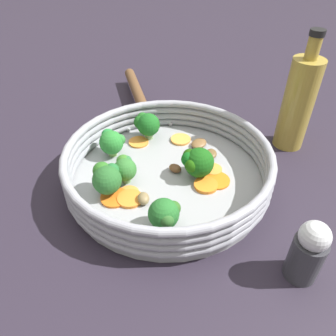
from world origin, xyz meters
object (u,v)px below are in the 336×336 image
at_px(carrot_slice_5, 212,169).
at_px(mushroom_piece_2, 211,154).
at_px(carrot_slice_1, 216,180).
at_px(broccoli_floret_0, 165,214).
at_px(broccoli_floret_2, 197,162).
at_px(broccoli_floret_4, 125,168).
at_px(salt_shaker, 308,252).
at_px(carrot_slice_0, 129,193).
at_px(carrot_slice_7, 130,199).
at_px(carrot_slice_4, 206,185).
at_px(skillet, 168,178).
at_px(broccoli_floret_3, 107,178).
at_px(broccoli_floret_5, 112,142).
at_px(mushroom_piece_0, 199,143).
at_px(carrot_slice_6, 181,139).
at_px(carrot_slice_2, 139,142).
at_px(broccoli_floret_1, 147,124).
at_px(mushroom_piece_1, 175,168).
at_px(oil_bottle, 298,103).
at_px(mushroom_piece_3, 143,198).
at_px(carrot_slice_3, 115,197).

relative_size(carrot_slice_5, mushroom_piece_2, 1.20).
distance_m(carrot_slice_1, broccoli_floret_0, 0.13).
relative_size(carrot_slice_1, broccoli_floret_2, 0.84).
xyz_separation_m(broccoli_floret_4, salt_shaker, (-0.27, -0.07, 0.01)).
height_order(carrot_slice_0, mushroom_piece_2, mushroom_piece_2).
bearing_deg(carrot_slice_7, carrot_slice_4, -116.74).
relative_size(skillet, broccoli_floret_3, 6.17).
height_order(skillet, broccoli_floret_5, broccoli_floret_5).
relative_size(carrot_slice_4, mushroom_piece_0, 1.12).
relative_size(carrot_slice_4, carrot_slice_7, 0.98).
xyz_separation_m(carrot_slice_5, mushroom_piece_0, (0.06, -0.03, 0.00)).
xyz_separation_m(carrot_slice_6, broccoli_floret_4, (-0.02, 0.14, 0.02)).
distance_m(carrot_slice_4, broccoli_floret_0, 0.11).
height_order(carrot_slice_2, broccoli_floret_4, broccoli_floret_4).
bearing_deg(mushroom_piece_2, carrot_slice_4, 127.40).
distance_m(broccoli_floret_0, broccoli_floret_2, 0.12).
bearing_deg(carrot_slice_7, broccoli_floret_1, -47.10).
bearing_deg(carrot_slice_2, carrot_slice_0, 136.43).
height_order(skillet, mushroom_piece_1, mushroom_piece_1).
distance_m(broccoli_floret_1, broccoli_floret_4, 0.12).
height_order(carrot_slice_5, broccoli_floret_4, broccoli_floret_4).
bearing_deg(carrot_slice_5, broccoli_floret_0, 106.38).
relative_size(carrot_slice_4, mushroom_piece_1, 1.68).
relative_size(carrot_slice_0, mushroom_piece_0, 0.96).
bearing_deg(carrot_slice_5, broccoli_floret_2, 75.19).
bearing_deg(broccoli_floret_1, skillet, 158.59).
bearing_deg(carrot_slice_7, broccoli_floret_3, 22.17).
xyz_separation_m(mushroom_piece_0, oil_bottle, (-0.09, -0.15, 0.07)).
height_order(carrot_slice_7, broccoli_floret_5, broccoli_floret_5).
bearing_deg(broccoli_floret_4, carrot_slice_5, -121.39).
relative_size(broccoli_floret_3, broccoli_floret_4, 1.21).
xyz_separation_m(carrot_slice_5, oil_bottle, (-0.03, -0.18, 0.07)).
height_order(broccoli_floret_4, mushroom_piece_3, broccoli_floret_4).
relative_size(carrot_slice_5, broccoli_floret_2, 0.61).
distance_m(carrot_slice_2, broccoli_floret_1, 0.04).
distance_m(carrot_slice_3, mushroom_piece_0, 0.19).
height_order(broccoli_floret_2, mushroom_piece_1, broccoli_floret_2).
relative_size(carrot_slice_4, oil_bottle, 0.18).
relative_size(carrot_slice_4, carrot_slice_6, 1.01).
distance_m(carrot_slice_2, broccoli_floret_5, 0.06).
relative_size(carrot_slice_2, carrot_slice_4, 0.98).
bearing_deg(salt_shaker, mushroom_piece_3, 19.66).
bearing_deg(broccoli_floret_4, skillet, -121.20).
distance_m(carrot_slice_7, mushroom_piece_0, 0.18).
bearing_deg(carrot_slice_6, carrot_slice_0, 108.74).
distance_m(carrot_slice_6, broccoli_floret_4, 0.14).
bearing_deg(skillet, carrot_slice_1, -141.71).
height_order(carrot_slice_7, broccoli_floret_3, broccoli_floret_3).
bearing_deg(mushroom_piece_2, carrot_slice_5, 136.65).
distance_m(carrot_slice_4, mushroom_piece_1, 0.06).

